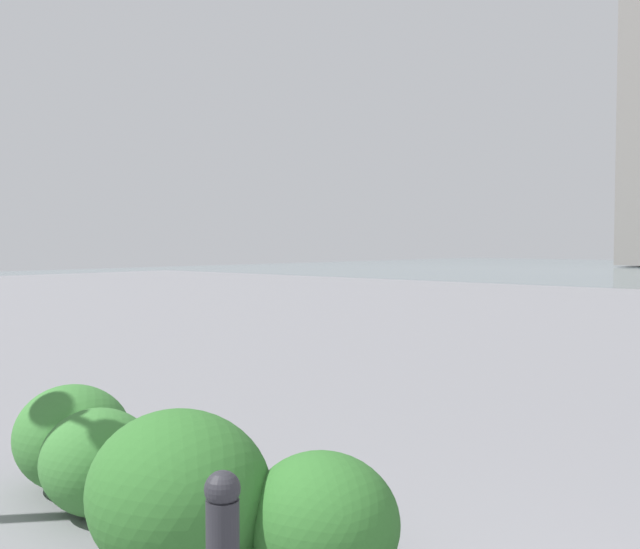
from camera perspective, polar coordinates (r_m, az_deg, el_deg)
shrub_low at (r=4.68m, az=-17.46°, el=-14.25°), size 0.77×0.69×0.65m
shrub_round at (r=3.61m, az=0.25°, el=-19.28°), size 0.77×0.70×0.66m
shrub_wide at (r=3.75m, az=-11.33°, el=-16.99°), size 0.98×0.89×0.84m
shrub_tall at (r=5.17m, az=-19.38°, el=-12.33°), size 0.84×0.75×0.71m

